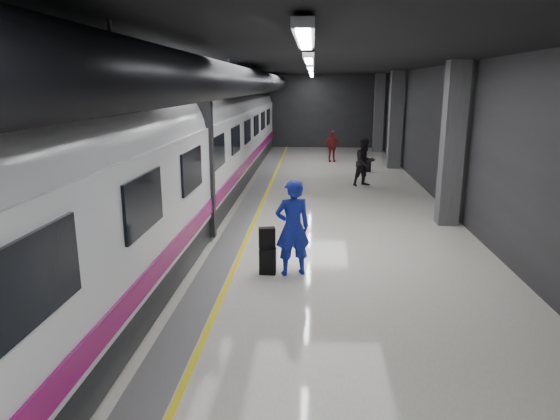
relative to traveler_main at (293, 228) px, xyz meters
name	(u,v)px	position (x,y,z in m)	size (l,w,h in m)	color
ground	(283,241)	(-0.32, 2.22, -1.01)	(40.00, 40.00, 0.00)	silver
platform_hall	(274,98)	(-0.61, 3.17, 2.53)	(10.02, 40.02, 4.51)	black
train	(153,159)	(-3.57, 2.22, 1.06)	(3.05, 38.00, 4.05)	black
traveler_main	(293,228)	(0.00, 0.00, 0.00)	(0.74, 0.48, 2.02)	#1A2CC3
suitcase_main	(268,261)	(-0.52, -0.02, -0.73)	(0.34, 0.21, 0.55)	black
shoulder_bag	(267,238)	(-0.53, -0.01, -0.23)	(0.33, 0.18, 0.45)	black
traveler_far_a	(365,162)	(2.42, 9.66, -0.08)	(0.91, 0.71, 1.87)	black
traveler_far_b	(332,146)	(1.37, 16.01, -0.22)	(0.93, 0.39, 1.59)	maroon
suitcase_far	(367,166)	(2.89, 12.95, -0.76)	(0.34, 0.22, 0.50)	black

